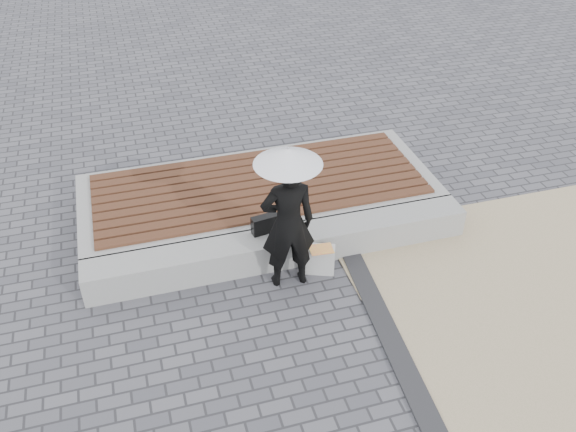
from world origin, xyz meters
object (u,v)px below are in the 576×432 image
(seating_ledge, at_px, (282,247))
(handbag, at_px, (265,224))
(woman, at_px, (288,224))
(canvas_tote, at_px, (319,259))
(parasol, at_px, (288,157))

(seating_ledge, height_order, handbag, handbag)
(woman, xyz_separation_m, canvas_tote, (0.43, 0.06, -0.69))
(woman, distance_m, canvas_tote, 0.81)
(handbag, bearing_deg, parasol, -83.39)
(seating_ledge, xyz_separation_m, woman, (-0.05, -0.43, 0.69))
(seating_ledge, relative_size, woman, 2.81)
(parasol, bearing_deg, seating_ledge, 83.52)
(seating_ledge, relative_size, handbag, 14.50)
(seating_ledge, distance_m, canvas_tote, 0.53)
(seating_ledge, bearing_deg, parasol, -96.48)
(woman, bearing_deg, parasol, 95.29)
(woman, xyz_separation_m, parasol, (0.00, -0.00, 0.91))
(parasol, relative_size, handbag, 2.86)
(woman, distance_m, handbag, 0.67)
(canvas_tote, bearing_deg, woman, -150.63)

